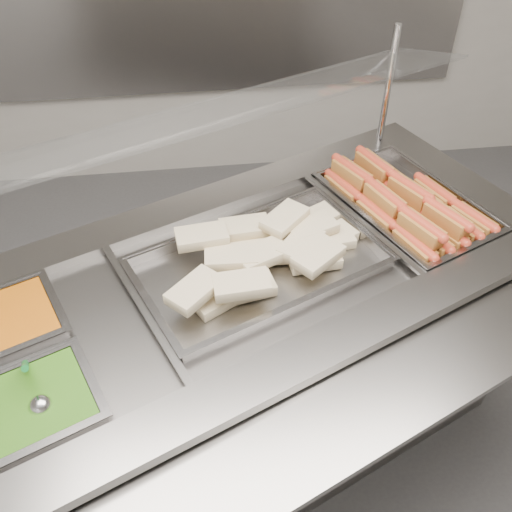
{
  "coord_description": "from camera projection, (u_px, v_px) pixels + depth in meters",
  "views": [
    {
      "loc": [
        -0.17,
        -0.92,
        2.21
      ],
      "look_at": [
        -0.0,
        0.4,
        1.01
      ],
      "focal_mm": 40.0,
      "sensor_mm": 36.0,
      "label": 1
    }
  ],
  "objects": [
    {
      "name": "serving_spoon",
      "position": [
        38.0,
        399.0,
        1.42
      ],
      "size": [
        0.1,
        0.18,
        0.16
      ],
      "color": "silver",
      "rests_on": "pan_peas"
    },
    {
      "name": "tray_rail",
      "position": [
        350.0,
        411.0,
        1.47
      ],
      "size": [
        1.92,
        1.14,
        0.06
      ],
      "color": "gray",
      "rests_on": "steam_counter"
    },
    {
      "name": "hotdogs_in_buns",
      "position": [
        404.0,
        203.0,
        2.04
      ],
      "size": [
        0.53,
        0.62,
        0.13
      ],
      "color": "#A16821",
      "rests_on": "pan_hotdogs"
    },
    {
      "name": "pan_peas",
      "position": [
        30.0,
        415.0,
        1.45
      ],
      "size": [
        0.41,
        0.37,
        0.11
      ],
      "color": "gray",
      "rests_on": "steam_counter"
    },
    {
      "name": "sneeze_guard",
      "position": [
        198.0,
        121.0,
        1.67
      ],
      "size": [
        1.79,
        1.02,
        0.48
      ],
      "color": "silver",
      "rests_on": "steam_counter"
    },
    {
      "name": "pan_beans",
      "position": [
        1.0,
        333.0,
        1.65
      ],
      "size": [
        0.41,
        0.37,
        0.11
      ],
      "color": "gray",
      "rests_on": "steam_counter"
    },
    {
      "name": "tortilla_wraps",
      "position": [
        272.0,
        251.0,
        1.82
      ],
      "size": [
        0.65,
        0.54,
        0.1
      ],
      "color": "tan",
      "rests_on": "pan_wraps"
    },
    {
      "name": "steam_counter",
      "position": [
        243.0,
        365.0,
        2.12
      ],
      "size": [
        2.26,
        1.67,
        0.99
      ],
      "color": "slate",
      "rests_on": "ground"
    },
    {
      "name": "pan_hotdogs",
      "position": [
        404.0,
        211.0,
        2.08
      ],
      "size": [
        0.59,
        0.7,
        0.11
      ],
      "color": "gray",
      "rests_on": "steam_counter"
    },
    {
      "name": "pan_wraps",
      "position": [
        259.0,
        267.0,
        1.83
      ],
      "size": [
        0.86,
        0.7,
        0.08
      ],
      "color": "gray",
      "rests_on": "steam_counter"
    }
  ]
}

